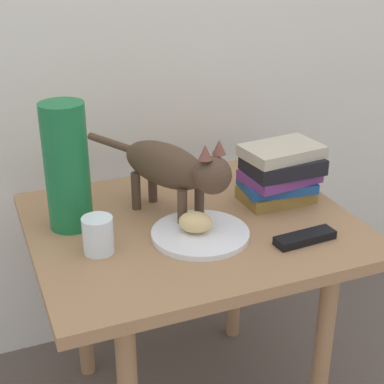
{
  "coord_description": "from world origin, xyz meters",
  "views": [
    {
      "loc": [
        -0.48,
        -1.2,
        1.27
      ],
      "look_at": [
        0.0,
        0.0,
        0.68
      ],
      "focal_mm": 54.89,
      "sensor_mm": 36.0,
      "label": 1
    }
  ],
  "objects_px": {
    "candle_jar": "(98,237)",
    "tv_remote": "(305,238)",
    "book_stack": "(280,173)",
    "green_vase": "(67,167)",
    "side_table": "(192,249)",
    "plate": "(200,234)",
    "bread_roll": "(196,222)",
    "cat": "(174,168)"
  },
  "relations": [
    {
      "from": "bread_roll",
      "to": "tv_remote",
      "type": "relative_size",
      "value": 0.53
    },
    {
      "from": "plate",
      "to": "green_vase",
      "type": "distance_m",
      "value": 0.35
    },
    {
      "from": "plate",
      "to": "candle_jar",
      "type": "height_order",
      "value": "candle_jar"
    },
    {
      "from": "plate",
      "to": "green_vase",
      "type": "height_order",
      "value": "green_vase"
    },
    {
      "from": "cat",
      "to": "book_stack",
      "type": "distance_m",
      "value": 0.29
    },
    {
      "from": "bread_roll",
      "to": "green_vase",
      "type": "relative_size",
      "value": 0.26
    },
    {
      "from": "bread_roll",
      "to": "tv_remote",
      "type": "xyz_separation_m",
      "value": [
        0.23,
        -0.12,
        -0.03
      ]
    },
    {
      "from": "side_table",
      "to": "book_stack",
      "type": "height_order",
      "value": "book_stack"
    },
    {
      "from": "side_table",
      "to": "plate",
      "type": "xyz_separation_m",
      "value": [
        -0.01,
        -0.08,
        0.09
      ]
    },
    {
      "from": "book_stack",
      "to": "candle_jar",
      "type": "relative_size",
      "value": 2.49
    },
    {
      "from": "candle_jar",
      "to": "tv_remote",
      "type": "bearing_deg",
      "value": -16.32
    },
    {
      "from": "side_table",
      "to": "bread_roll",
      "type": "height_order",
      "value": "bread_roll"
    },
    {
      "from": "cat",
      "to": "book_stack",
      "type": "bearing_deg",
      "value": -3.28
    },
    {
      "from": "plate",
      "to": "green_vase",
      "type": "xyz_separation_m",
      "value": [
        -0.27,
        0.17,
        0.15
      ]
    },
    {
      "from": "side_table",
      "to": "plate",
      "type": "height_order",
      "value": "plate"
    },
    {
      "from": "cat",
      "to": "candle_jar",
      "type": "xyz_separation_m",
      "value": [
        -0.22,
        -0.1,
        -0.09
      ]
    },
    {
      "from": "book_stack",
      "to": "green_vase",
      "type": "bearing_deg",
      "value": 172.98
    },
    {
      "from": "cat",
      "to": "candle_jar",
      "type": "bearing_deg",
      "value": -155.32
    },
    {
      "from": "plate",
      "to": "book_stack",
      "type": "relative_size",
      "value": 1.1
    },
    {
      "from": "candle_jar",
      "to": "tv_remote",
      "type": "relative_size",
      "value": 0.57
    },
    {
      "from": "green_vase",
      "to": "tv_remote",
      "type": "distance_m",
      "value": 0.58
    },
    {
      "from": "candle_jar",
      "to": "plate",
      "type": "bearing_deg",
      "value": -4.96
    },
    {
      "from": "side_table",
      "to": "candle_jar",
      "type": "bearing_deg",
      "value": -166.57
    },
    {
      "from": "plate",
      "to": "cat",
      "type": "distance_m",
      "value": 0.18
    },
    {
      "from": "bread_roll",
      "to": "candle_jar",
      "type": "bearing_deg",
      "value": 175.47
    },
    {
      "from": "side_table",
      "to": "green_vase",
      "type": "relative_size",
      "value": 2.55
    },
    {
      "from": "bread_roll",
      "to": "tv_remote",
      "type": "distance_m",
      "value": 0.26
    },
    {
      "from": "cat",
      "to": "tv_remote",
      "type": "relative_size",
      "value": 2.92
    },
    {
      "from": "candle_jar",
      "to": "tv_remote",
      "type": "distance_m",
      "value": 0.47
    },
    {
      "from": "bread_roll",
      "to": "candle_jar",
      "type": "relative_size",
      "value": 0.94
    },
    {
      "from": "bread_roll",
      "to": "book_stack",
      "type": "xyz_separation_m",
      "value": [
        0.28,
        0.1,
        0.04
      ]
    },
    {
      "from": "cat",
      "to": "tv_remote",
      "type": "bearing_deg",
      "value": -44.5
    },
    {
      "from": "bread_roll",
      "to": "book_stack",
      "type": "relative_size",
      "value": 0.38
    },
    {
      "from": "green_vase",
      "to": "cat",
      "type": "bearing_deg",
      "value": -11.29
    },
    {
      "from": "green_vase",
      "to": "candle_jar",
      "type": "relative_size",
      "value": 3.63
    },
    {
      "from": "side_table",
      "to": "candle_jar",
      "type": "xyz_separation_m",
      "value": [
        -0.25,
        -0.06,
        0.12
      ]
    },
    {
      "from": "plate",
      "to": "book_stack",
      "type": "distance_m",
      "value": 0.3
    },
    {
      "from": "candle_jar",
      "to": "green_vase",
      "type": "bearing_deg",
      "value": 101.71
    },
    {
      "from": "bread_roll",
      "to": "tv_remote",
      "type": "height_order",
      "value": "bread_roll"
    },
    {
      "from": "side_table",
      "to": "plate",
      "type": "bearing_deg",
      "value": -97.97
    },
    {
      "from": "book_stack",
      "to": "candle_jar",
      "type": "xyz_separation_m",
      "value": [
        -0.51,
        -0.08,
        -0.04
      ]
    },
    {
      "from": "book_stack",
      "to": "green_vase",
      "type": "height_order",
      "value": "green_vase"
    }
  ]
}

